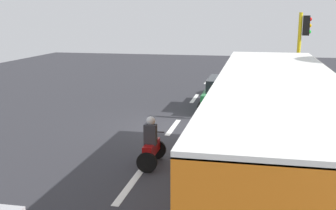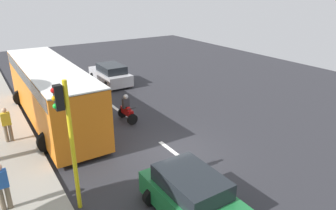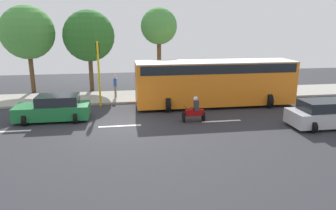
{
  "view_description": "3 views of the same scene",
  "coord_description": "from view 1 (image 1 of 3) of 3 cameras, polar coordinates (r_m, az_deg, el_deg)",
  "views": [
    {
      "loc": [
        3.09,
        -15.89,
        4.44
      ],
      "look_at": [
        0.14,
        -1.7,
        1.29
      ],
      "focal_mm": 44.85,
      "sensor_mm": 36.0,
      "label": 1
    },
    {
      "loc": [
        6.88,
        10.12,
        7.01
      ],
      "look_at": [
        -0.87,
        -1.85,
        1.52
      ],
      "focal_mm": 32.97,
      "sensor_mm": 36.0,
      "label": 2
    },
    {
      "loc": [
        -16.98,
        -0.13,
        5.65
      ],
      "look_at": [
        0.69,
        -2.88,
        0.95
      ],
      "focal_mm": 33.2,
      "sensor_mm": 36.0,
      "label": 3
    }
  ],
  "objects": [
    {
      "name": "lane_stripe_mid",
      "position": [
        16.78,
        0.71,
        -3.04
      ],
      "size": [
        0.2,
        2.4,
        0.01
      ],
      "primitive_type": "cube",
      "color": "white",
      "rests_on": "ground"
    },
    {
      "name": "ground_plane",
      "position": [
        16.8,
        0.71,
        -3.22
      ],
      "size": [
        40.0,
        60.0,
        0.1
      ],
      "primitive_type": "cube",
      "color": "#2D2D33"
    },
    {
      "name": "lane_stripe_far_south",
      "position": [
        28.41,
        5.37,
        3.25
      ],
      "size": [
        0.2,
        2.4,
        0.01
      ],
      "primitive_type": "cube",
      "color": "white",
      "rests_on": "ground"
    },
    {
      "name": "car_green",
      "position": [
        20.14,
        7.83,
        1.5
      ],
      "size": [
        2.31,
        4.27,
        1.52
      ],
      "color": "#1E7238",
      "rests_on": "ground"
    },
    {
      "name": "motorcycle",
      "position": [
        12.47,
        -2.26,
        -5.46
      ],
      "size": [
        0.6,
        1.3,
        1.53
      ],
      "color": "black",
      "rests_on": "ground"
    },
    {
      "name": "lane_stripe_south",
      "position": [
        22.55,
        3.64,
        0.91
      ],
      "size": [
        0.2,
        2.4,
        0.01
      ],
      "primitive_type": "cube",
      "color": "white",
      "rests_on": "ground"
    },
    {
      "name": "traffic_light_corner",
      "position": [
        17.36,
        17.62,
        6.72
      ],
      "size": [
        0.49,
        0.24,
        4.5
      ],
      "color": "yellow",
      "rests_on": "ground"
    },
    {
      "name": "city_bus",
      "position": [
        9.6,
        14.31,
        -3.78
      ],
      "size": [
        3.2,
        11.0,
        3.16
      ],
      "color": "orange",
      "rests_on": "ground"
    },
    {
      "name": "lane_stripe_north",
      "position": [
        11.27,
        -5.26,
        -10.94
      ],
      "size": [
        0.2,
        2.4,
        0.01
      ],
      "primitive_type": "cube",
      "color": "white",
      "rests_on": "ground"
    }
  ]
}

